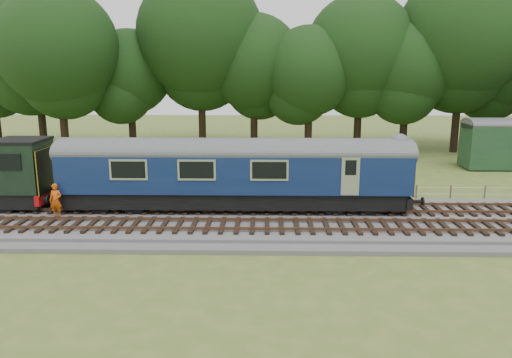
{
  "coord_description": "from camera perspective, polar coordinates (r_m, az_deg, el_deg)",
  "views": [
    {
      "loc": [
        -2.88,
        -24.12,
        7.67
      ],
      "look_at": [
        -3.38,
        1.4,
        2.0
      ],
      "focal_mm": 35.0,
      "sensor_mm": 36.0,
      "label": 1
    }
  ],
  "objects": [
    {
      "name": "dmu_railcar",
      "position": [
        26.07,
        -2.43,
        1.31
      ],
      "size": [
        18.05,
        2.86,
        3.88
      ],
      "color": "black",
      "rests_on": "ground"
    },
    {
      "name": "tree_line",
      "position": [
        46.85,
        4.65,
        3.06
      ],
      "size": [
        70.0,
        8.0,
        18.0
      ],
      "primitive_type": null,
      "color": "black",
      "rests_on": "ground"
    },
    {
      "name": "ballast",
      "position": [
        25.43,
        7.61,
        -4.74
      ],
      "size": [
        70.0,
        7.0,
        0.35
      ],
      "primitive_type": "cube",
      "color": "#4C4C4F",
      "rests_on": "ground"
    },
    {
      "name": "worker",
      "position": [
        26.85,
        -21.91,
        -2.31
      ],
      "size": [
        0.66,
        0.46,
        1.73
      ],
      "primitive_type": "imported",
      "rotation": [
        0.0,
        0.0,
        -0.07
      ],
      "color": "#DB530B",
      "rests_on": "ballast"
    },
    {
      "name": "fence",
      "position": [
        29.77,
        6.65,
        -2.49
      ],
      "size": [
        64.0,
        0.12,
        1.0
      ],
      "primitive_type": null,
      "color": "#6B6054",
      "rests_on": "ground"
    },
    {
      "name": "ground",
      "position": [
        25.48,
        7.6,
        -5.11
      ],
      "size": [
        120.0,
        120.0,
        0.0
      ],
      "primitive_type": "plane",
      "color": "#4B6926",
      "rests_on": "ground"
    },
    {
      "name": "track_north",
      "position": [
        26.69,
        7.3,
        -3.35
      ],
      "size": [
        67.2,
        2.4,
        0.21
      ],
      "color": "black",
      "rests_on": "ballast"
    },
    {
      "name": "track_south",
      "position": [
        23.84,
        8.05,
        -5.33
      ],
      "size": [
        67.2,
        2.4,
        0.21
      ],
      "color": "black",
      "rests_on": "ballast"
    }
  ]
}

